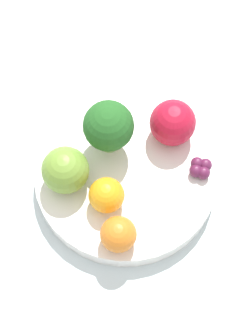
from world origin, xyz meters
TOP-DOWN VIEW (x-y plane):
  - ground_plane at (0.00, 0.00)m, footprint 6.00×6.00m
  - table_surface at (0.00, 0.00)m, footprint 1.20×1.20m
  - bowl at (0.00, 0.00)m, footprint 0.23×0.23m
  - broccoli at (-0.04, -0.00)m, footprint 0.06×0.06m
  - apple_red at (-0.02, 0.08)m, footprint 0.06×0.06m
  - apple_green at (-0.03, -0.07)m, footprint 0.06×0.06m
  - orange_front at (0.02, -0.04)m, footprint 0.04×0.04m
  - orange_back at (0.07, -0.05)m, footprint 0.04×0.04m
  - grape_cluster at (0.04, 0.08)m, footprint 0.03×0.03m

SIDE VIEW (x-z plane):
  - ground_plane at x=0.00m, z-range 0.00..0.00m
  - table_surface at x=0.00m, z-range 0.00..0.02m
  - bowl at x=0.00m, z-range 0.02..0.05m
  - grape_cluster at x=0.04m, z-range 0.05..0.06m
  - orange_back at x=0.07m, z-range 0.05..0.09m
  - orange_front at x=0.02m, z-range 0.05..0.09m
  - apple_green at x=-0.03m, z-range 0.05..0.10m
  - apple_red at x=-0.02m, z-range 0.05..0.10m
  - broccoli at x=-0.04m, z-range 0.05..0.13m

